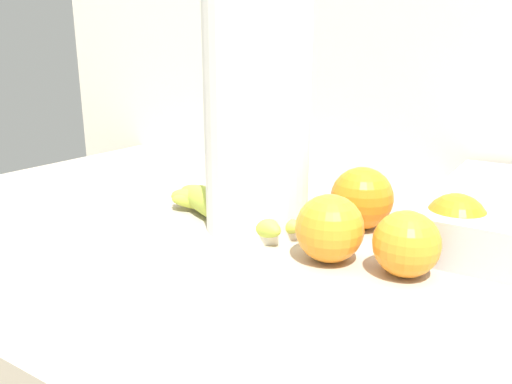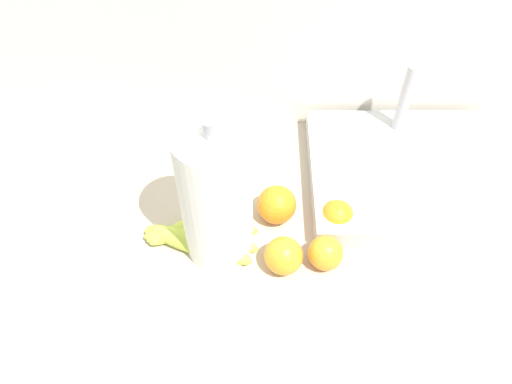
{
  "view_description": "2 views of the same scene",
  "coord_description": "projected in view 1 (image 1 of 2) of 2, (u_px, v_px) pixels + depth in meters",
  "views": [
    {
      "loc": [
        0.09,
        -0.49,
        1.14
      ],
      "look_at": [
        -0.24,
        0.01,
        0.97
      ],
      "focal_mm": 35.21,
      "sensor_mm": 36.0,
      "label": 1
    },
    {
      "loc": [
        -0.16,
        -0.55,
        1.81
      ],
      "look_at": [
        -0.16,
        0.06,
        1.02
      ],
      "focal_mm": 38.02,
      "sensor_mm": 36.0,
      "label": 2
    }
  ],
  "objects": [
    {
      "name": "banana_bunch",
      "position": [
        234.0,
        205.0,
        0.64
      ],
      "size": [
        0.22,
        0.16,
        0.04
      ],
      "color": "#AEC53F",
      "rests_on": "counter"
    },
    {
      "name": "orange_right",
      "position": [
        330.0,
        228.0,
        0.51
      ],
      "size": [
        0.07,
        0.07,
        0.07
      ],
      "primitive_type": "sphere",
      "color": "orange",
      "rests_on": "counter"
    },
    {
      "name": "orange_front",
      "position": [
        362.0,
        198.0,
        0.6
      ],
      "size": [
        0.08,
        0.08,
        0.08
      ],
      "primitive_type": "sphere",
      "color": "orange",
      "rests_on": "counter"
    },
    {
      "name": "paper_towel_roll",
      "position": [
        257.0,
        104.0,
        0.57
      ],
      "size": [
        0.12,
        0.12,
        0.33
      ],
      "color": "white",
      "rests_on": "counter"
    },
    {
      "name": "orange_center",
      "position": [
        455.0,
        225.0,
        0.52
      ],
      "size": [
        0.07,
        0.07,
        0.07
      ],
      "primitive_type": "sphere",
      "color": "orange",
      "rests_on": "counter"
    },
    {
      "name": "orange_far_right",
      "position": [
        406.0,
        244.0,
        0.47
      ],
      "size": [
        0.06,
        0.06,
        0.06
      ],
      "primitive_type": "sphere",
      "color": "orange",
      "rests_on": "counter"
    },
    {
      "name": "wall_back",
      "position": [
        480.0,
        348.0,
        0.86
      ],
      "size": [
        1.9,
        0.06,
        1.3
      ],
      "primitive_type": "cube",
      "color": "silver",
      "rests_on": "ground"
    }
  ]
}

